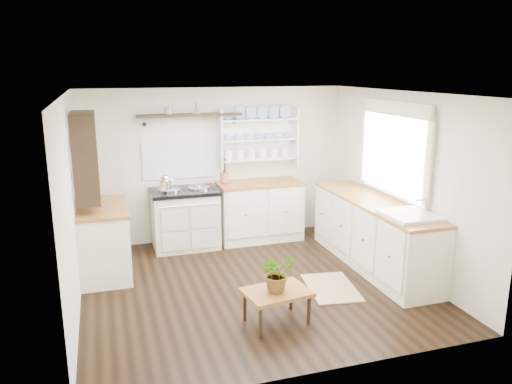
# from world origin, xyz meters

# --- Properties ---
(floor) EXTENTS (4.00, 3.80, 0.01)m
(floor) POSITION_xyz_m (0.00, 0.00, 0.00)
(floor) COLOR black
(floor) RESTS_ON ground
(wall_back) EXTENTS (4.00, 0.02, 2.30)m
(wall_back) POSITION_xyz_m (0.00, 1.90, 1.15)
(wall_back) COLOR silver
(wall_back) RESTS_ON ground
(wall_right) EXTENTS (0.02, 3.80, 2.30)m
(wall_right) POSITION_xyz_m (2.00, 0.00, 1.15)
(wall_right) COLOR silver
(wall_right) RESTS_ON ground
(wall_left) EXTENTS (0.02, 3.80, 2.30)m
(wall_left) POSITION_xyz_m (-2.00, 0.00, 1.15)
(wall_left) COLOR silver
(wall_left) RESTS_ON ground
(ceiling) EXTENTS (4.00, 3.80, 0.01)m
(ceiling) POSITION_xyz_m (0.00, 0.00, 2.30)
(ceiling) COLOR white
(ceiling) RESTS_ON wall_back
(window) EXTENTS (0.08, 1.55, 1.22)m
(window) POSITION_xyz_m (1.95, 0.15, 1.56)
(window) COLOR white
(window) RESTS_ON wall_right
(aga_cooker) EXTENTS (0.97, 0.68, 0.90)m
(aga_cooker) POSITION_xyz_m (-0.55, 1.57, 0.44)
(aga_cooker) COLOR beige
(aga_cooker) RESTS_ON floor
(back_cabinets) EXTENTS (1.27, 0.63, 0.90)m
(back_cabinets) POSITION_xyz_m (0.60, 1.60, 0.46)
(back_cabinets) COLOR #EFE9CE
(back_cabinets) RESTS_ON floor
(right_cabinets) EXTENTS (0.62, 2.43, 0.90)m
(right_cabinets) POSITION_xyz_m (1.70, 0.10, 0.46)
(right_cabinets) COLOR #EFE9CE
(right_cabinets) RESTS_ON floor
(belfast_sink) EXTENTS (0.55, 0.60, 0.45)m
(belfast_sink) POSITION_xyz_m (1.70, -0.65, 0.80)
(belfast_sink) COLOR white
(belfast_sink) RESTS_ON right_cabinets
(left_cabinets) EXTENTS (0.62, 1.13, 0.90)m
(left_cabinets) POSITION_xyz_m (-1.70, 0.90, 0.46)
(left_cabinets) COLOR #EFE9CE
(left_cabinets) RESTS_ON floor
(plate_rack) EXTENTS (1.20, 0.22, 0.90)m
(plate_rack) POSITION_xyz_m (0.65, 1.86, 1.56)
(plate_rack) COLOR white
(plate_rack) RESTS_ON wall_back
(high_shelf) EXTENTS (1.50, 0.29, 0.16)m
(high_shelf) POSITION_xyz_m (-0.40, 1.78, 1.91)
(high_shelf) COLOR black
(high_shelf) RESTS_ON wall_back
(left_shelving) EXTENTS (0.28, 0.80, 1.05)m
(left_shelving) POSITION_xyz_m (-1.84, 0.90, 1.55)
(left_shelving) COLOR black
(left_shelving) RESTS_ON wall_left
(kettle) EXTENTS (0.16, 0.16, 0.20)m
(kettle) POSITION_xyz_m (-0.83, 1.45, 1.03)
(kettle) COLOR silver
(kettle) RESTS_ON aga_cooker
(utensil_crock) EXTENTS (0.13, 0.13, 0.15)m
(utensil_crock) POSITION_xyz_m (0.07, 1.68, 0.98)
(utensil_crock) COLOR #A04E3A
(utensil_crock) RESTS_ON back_cabinets
(center_table) EXTENTS (0.72, 0.56, 0.36)m
(center_table) POSITION_xyz_m (-0.04, -0.96, 0.31)
(center_table) COLOR brown
(center_table) RESTS_ON floor
(potted_plant) EXTENTS (0.42, 0.39, 0.40)m
(potted_plant) POSITION_xyz_m (-0.04, -0.96, 0.56)
(potted_plant) COLOR #3F7233
(potted_plant) RESTS_ON center_table
(floor_rug) EXTENTS (0.67, 0.92, 0.02)m
(floor_rug) POSITION_xyz_m (0.87, -0.38, 0.01)
(floor_rug) COLOR #9C715B
(floor_rug) RESTS_ON floor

